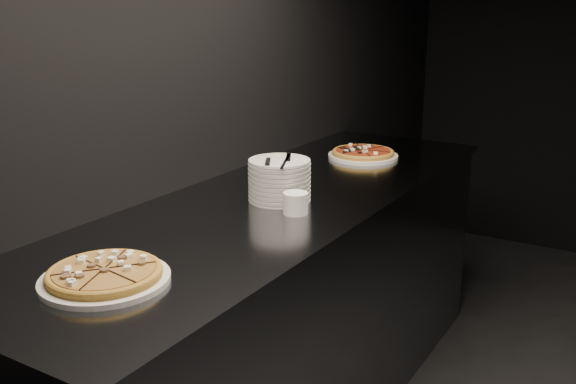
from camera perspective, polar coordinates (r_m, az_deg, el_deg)
The scene contains 7 objects.
wall_left at distance 2.45m, azimuth -8.09°, elevation 11.84°, with size 0.02×5.00×2.80m, color black.
counter at distance 2.49m, azimuth -0.48°, elevation -10.49°, with size 0.74×2.44×0.92m.
pizza_mushroom at distance 1.67m, azimuth -15.98°, elevation -7.11°, with size 0.33×0.33×0.04m.
pizza_tomato at distance 2.91m, azimuth 6.69°, elevation 3.42°, with size 0.31×0.31×0.04m.
plate_stack at distance 2.25m, azimuth -0.77°, elevation 1.09°, with size 0.22×0.22×0.15m.
cutlery at distance 2.22m, azimuth -0.81°, elevation 2.85°, with size 0.10×0.23×0.01m.
ramekin at distance 2.11m, azimuth 0.67°, elevation -0.94°, with size 0.08×0.08×0.07m.
Camera 1 is at (-0.96, -1.89, 1.59)m, focal length 40.00 mm.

